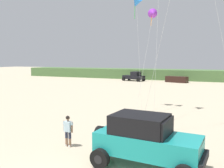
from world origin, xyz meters
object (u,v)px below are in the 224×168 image
object	(u,v)px
kite_pink_ribbon	(136,3)
distant_sedan	(177,79)
person_watching	(68,129)
cooler_box	(103,157)
distant_pickup	(134,76)
jeep	(146,140)
kite_orange_streamer	(153,13)

from	to	relation	value
kite_pink_ribbon	distant_sedan	bearing A→B (deg)	91.33
person_watching	kite_pink_ribbon	world-z (taller)	kite_pink_ribbon
distant_sedan	cooler_box	bearing A→B (deg)	-72.24
distant_sedan	kite_pink_ribbon	bearing A→B (deg)	-75.61
distant_sedan	distant_pickup	bearing A→B (deg)	-165.67
distant_sedan	kite_pink_ribbon	size ratio (longest dim) A/B	0.40
person_watching	distant_pickup	bearing A→B (deg)	103.79
jeep	person_watching	size ratio (longest dim) A/B	2.95
kite_pink_ribbon	person_watching	bearing A→B (deg)	-89.31
jeep	kite_pink_ribbon	size ratio (longest dim) A/B	0.47
distant_pickup	kite_pink_ribbon	world-z (taller)	kite_pink_ribbon
jeep	person_watching	world-z (taller)	jeep
jeep	kite_orange_streamer	size ratio (longest dim) A/B	0.53
person_watching	kite_pink_ribbon	xyz separation A→B (m)	(-0.14, 11.63, 8.83)
kite_orange_streamer	jeep	bearing A→B (deg)	-76.35
jeep	kite_pink_ribbon	bearing A→B (deg)	110.32
kite_orange_streamer	kite_pink_ribbon	xyz separation A→B (m)	(-1.57, -0.04, 1.07)
person_watching	distant_pickup	xyz separation A→B (m)	(-9.59, 39.08, 0.00)
person_watching	cooler_box	bearing A→B (deg)	-21.24
cooler_box	kite_pink_ribbon	world-z (taller)	kite_pink_ribbon
cooler_box	kite_orange_streamer	xyz separation A→B (m)	(-1.10, 12.65, 8.51)
person_watching	distant_sedan	size ratio (longest dim) A/B	0.40
person_watching	kite_orange_streamer	distance (m)	14.08
distant_pickup	cooler_box	bearing A→B (deg)	-73.17
person_watching	distant_pickup	distance (m)	40.24
jeep	distant_sedan	world-z (taller)	jeep
distant_sedan	kite_orange_streamer	bearing A→B (deg)	-72.36
distant_pickup	distant_sedan	size ratio (longest dim) A/B	1.17
person_watching	kite_orange_streamer	bearing A→B (deg)	83.01
distant_pickup	kite_pink_ribbon	distance (m)	30.35
jeep	kite_orange_streamer	xyz separation A→B (m)	(-3.01, 12.41, 7.50)
cooler_box	kite_orange_streamer	bearing A→B (deg)	112.23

